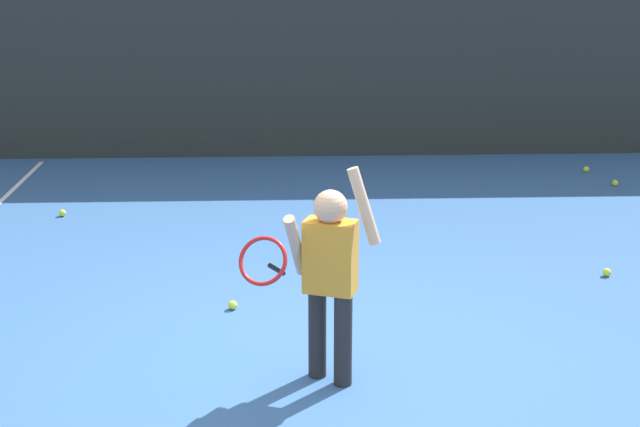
% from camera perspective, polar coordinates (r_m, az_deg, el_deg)
% --- Properties ---
extents(ground_plane, '(20.00, 20.00, 0.00)m').
position_cam_1_polar(ground_plane, '(5.90, -0.13, -9.35)').
color(ground_plane, '#335B93').
extents(back_fence_windscreen, '(13.68, 0.08, 2.83)m').
position_cam_1_polar(back_fence_windscreen, '(11.06, -1.26, 10.78)').
color(back_fence_windscreen, '#282D2B').
rests_on(back_fence_windscreen, ground).
extents(fence_post_1, '(0.09, 0.09, 2.98)m').
position_cam_1_polar(fence_post_1, '(11.30, -12.87, 10.88)').
color(fence_post_1, slate).
rests_on(fence_post_1, ground).
extents(fence_post_2, '(0.09, 0.09, 2.98)m').
position_cam_1_polar(fence_post_2, '(11.37, 10.25, 11.07)').
color(fence_post_2, slate).
rests_on(fence_post_2, ground).
extents(tennis_player, '(0.85, 0.57, 1.35)m').
position_cam_1_polar(tennis_player, '(5.41, 0.47, -3.47)').
color(tennis_player, '#232326').
rests_on(tennis_player, ground).
extents(tennis_ball_1, '(0.07, 0.07, 0.07)m').
position_cam_1_polar(tennis_ball_1, '(10.93, 16.18, 2.65)').
color(tennis_ball_1, '#CCE033').
rests_on(tennis_ball_1, ground).
extents(tennis_ball_2, '(0.07, 0.07, 0.07)m').
position_cam_1_polar(tennis_ball_2, '(10.42, 17.84, 1.81)').
color(tennis_ball_2, '#CCE033').
rests_on(tennis_ball_2, ground).
extents(tennis_ball_4, '(0.07, 0.07, 0.07)m').
position_cam_1_polar(tennis_ball_4, '(6.73, -5.43, -5.67)').
color(tennis_ball_4, '#CCE033').
rests_on(tennis_ball_4, ground).
extents(tennis_ball_6, '(0.07, 0.07, 0.07)m').
position_cam_1_polar(tennis_ball_6, '(9.20, -15.68, 0.03)').
color(tennis_ball_6, '#CCE033').
rests_on(tennis_ball_6, ground).
extents(tennis_ball_7, '(0.07, 0.07, 0.07)m').
position_cam_1_polar(tennis_ball_7, '(7.67, 17.36, -3.50)').
color(tennis_ball_7, '#CCE033').
rests_on(tennis_ball_7, ground).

